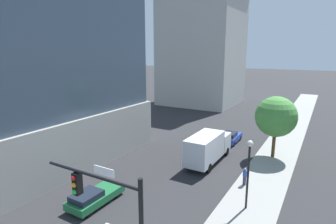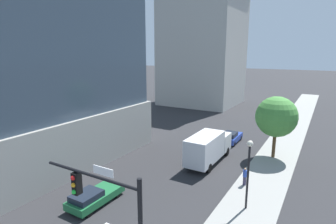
# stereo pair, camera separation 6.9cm
# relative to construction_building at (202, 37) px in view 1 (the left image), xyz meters

# --- Properties ---
(sidewalk) EXTENTS (4.19, 120.00, 0.15)m
(sidewalk) POSITION_rel_construction_building_xyz_m (20.80, -33.78, -14.65)
(sidewalk) COLOR gray
(sidewalk) RESTS_ON ground
(construction_building) EXTENTS (16.62, 19.65, 34.66)m
(construction_building) POSITION_rel_construction_building_xyz_m (0.00, 0.00, 0.00)
(construction_building) COLOR #B2AFA8
(construction_building) RESTS_ON ground
(traffic_light_pole) EXTENTS (5.45, 0.48, 6.58)m
(traffic_light_pole) POSITION_rel_construction_building_xyz_m (17.51, -49.60, -10.05)
(traffic_light_pole) COLOR black
(traffic_light_pole) RESTS_ON sidewalk
(street_lamp) EXTENTS (0.44, 0.44, 5.21)m
(street_lamp) POSITION_rel_construction_building_xyz_m (20.62, -38.69, -11.11)
(street_lamp) COLOR black
(street_lamp) RESTS_ON sidewalk
(street_tree) EXTENTS (4.36, 4.36, 6.73)m
(street_tree) POSITION_rel_construction_building_xyz_m (20.47, -27.03, -10.04)
(street_tree) COLOR brown
(street_tree) RESTS_ON sidewalk
(car_blue) EXTENTS (1.80, 4.12, 1.47)m
(car_blue) POSITION_rel_construction_building_xyz_m (14.79, -24.14, -14.01)
(car_blue) COLOR #233D9E
(car_blue) RESTS_ON ground
(car_green) EXTENTS (1.94, 4.57, 1.28)m
(car_green) POSITION_rel_construction_building_xyz_m (10.44, -43.88, -14.07)
(car_green) COLOR #1E6638
(car_green) RESTS_ON ground
(box_truck) EXTENTS (2.34, 7.70, 3.23)m
(box_truck) POSITION_rel_construction_building_xyz_m (14.79, -31.91, -12.94)
(box_truck) COLOR silver
(box_truck) RESTS_ON ground
(pedestrian_blue_shirt) EXTENTS (0.34, 0.34, 1.57)m
(pedestrian_blue_shirt) POSITION_rel_construction_building_xyz_m (19.54, -35.15, -13.78)
(pedestrian_blue_shirt) COLOR #38334C
(pedestrian_blue_shirt) RESTS_ON sidewalk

